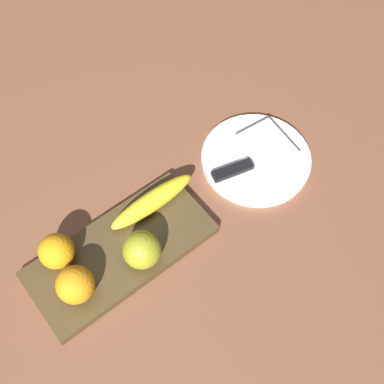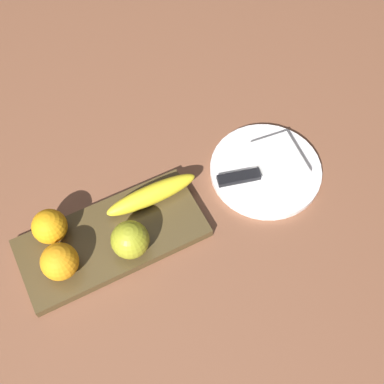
# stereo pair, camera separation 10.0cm
# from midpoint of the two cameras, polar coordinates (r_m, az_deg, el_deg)

# --- Properties ---
(ground_plane) EXTENTS (2.40, 2.40, 0.00)m
(ground_plane) POSITION_cam_midpoint_polar(r_m,az_deg,el_deg) (1.00, -7.49, -7.93)
(ground_plane) COLOR brown
(fruit_tray) EXTENTS (0.36, 0.16, 0.02)m
(fruit_tray) POSITION_cam_midpoint_polar(r_m,az_deg,el_deg) (1.00, -6.13, -5.39)
(fruit_tray) COLOR #4C3B20
(fruit_tray) RESTS_ON ground_plane
(apple) EXTENTS (0.07, 0.07, 0.07)m
(apple) POSITION_cam_midpoint_polar(r_m,az_deg,el_deg) (0.95, -3.96, -5.63)
(apple) COLOR #979B22
(apple) RESTS_ON fruit_tray
(banana) EXTENTS (0.19, 0.04, 0.04)m
(banana) POSITION_cam_midpoint_polar(r_m,az_deg,el_deg) (1.01, -1.73, -0.52)
(banana) COLOR yellow
(banana) RESTS_ON fruit_tray
(orange_near_apple) EXTENTS (0.07, 0.07, 0.07)m
(orange_near_apple) POSITION_cam_midpoint_polar(r_m,az_deg,el_deg) (0.95, -11.69, -7.91)
(orange_near_apple) COLOR orange
(orange_near_apple) RESTS_ON fruit_tray
(orange_near_banana) EXTENTS (0.07, 0.07, 0.07)m
(orange_near_banana) POSITION_cam_midpoint_polar(r_m,az_deg,el_deg) (0.98, -12.89, -4.03)
(orange_near_banana) COLOR orange
(orange_near_banana) RESTS_ON fruit_tray
(dinner_plate) EXTENTS (0.24, 0.24, 0.01)m
(dinner_plate) POSITION_cam_midpoint_polar(r_m,az_deg,el_deg) (1.10, 10.83, 2.23)
(dinner_plate) COLOR white
(dinner_plate) RESTS_ON ground_plane
(folded_napkin) EXTENTS (0.10, 0.12, 0.02)m
(folded_napkin) POSITION_cam_midpoint_polar(r_m,az_deg,el_deg) (1.10, 12.25, 3.31)
(folded_napkin) COLOR white
(folded_napkin) RESTS_ON dinner_plate
(knife) EXTENTS (0.18, 0.07, 0.01)m
(knife) POSITION_cam_midpoint_polar(r_m,az_deg,el_deg) (1.07, 8.73, 1.52)
(knife) COLOR silver
(knife) RESTS_ON dinner_plate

